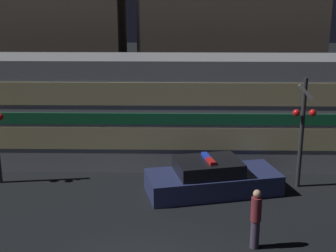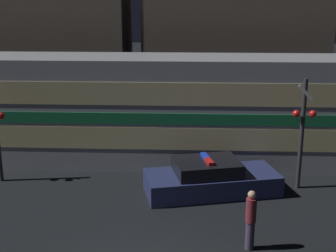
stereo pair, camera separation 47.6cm
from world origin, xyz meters
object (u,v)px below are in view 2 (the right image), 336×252
at_px(crossing_signal_near, 302,129).
at_px(pedestrian, 251,220).
at_px(police_car, 211,179).
at_px(train, 131,110).

bearing_deg(crossing_signal_near, pedestrian, -117.64).
xyz_separation_m(police_car, crossing_signal_near, (3.24, 0.55, 1.77)).
relative_size(pedestrian, crossing_signal_near, 0.43).
xyz_separation_m(police_car, pedestrian, (0.94, -3.85, 0.39)).
xyz_separation_m(train, crossing_signal_near, (6.50, -2.71, 0.04)).
distance_m(pedestrian, crossing_signal_near, 5.15).
relative_size(police_car, pedestrian, 2.86).
bearing_deg(pedestrian, train, 120.54).
height_order(train, crossing_signal_near, train).
height_order(train, pedestrian, train).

